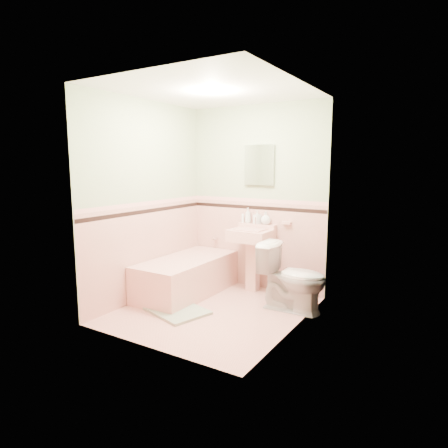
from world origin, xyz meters
The scene contains 32 objects.
floor centered at (0.00, 0.00, 0.00)m, with size 2.20×2.20×0.00m, color #E6A496.
ceiling centered at (0.00, 0.00, 2.50)m, with size 2.20×2.20×0.00m, color white.
wall_back centered at (0.00, 1.10, 1.25)m, with size 2.50×2.50×0.00m, color beige.
wall_front centered at (0.00, -1.10, 1.25)m, with size 2.50×2.50×0.00m, color beige.
wall_left centered at (-1.00, 0.00, 1.25)m, with size 2.50×2.50×0.00m, color beige.
wall_right centered at (1.00, 0.00, 1.25)m, with size 2.50×2.50×0.00m, color beige.
wainscot_back centered at (0.00, 1.09, 0.60)m, with size 2.00×2.00×0.00m, color #E8A99C.
wainscot_front centered at (0.00, -1.09, 0.60)m, with size 2.00×2.00×0.00m, color #E8A99C.
wainscot_left centered at (-0.99, 0.00, 0.60)m, with size 2.20×2.20×0.00m, color #E8A99C.
wainscot_right centered at (0.99, 0.00, 0.60)m, with size 2.20×2.20×0.00m, color #E8A99C.
accent_back centered at (0.00, 1.08, 1.12)m, with size 2.00×2.00×0.00m, color black.
accent_front centered at (0.00, -1.08, 1.12)m, with size 2.00×2.00×0.00m, color black.
accent_left centered at (-0.98, 0.00, 1.12)m, with size 2.20×2.20×0.00m, color black.
accent_right centered at (0.98, 0.00, 1.12)m, with size 2.20×2.20×0.00m, color black.
cap_back centered at (0.00, 1.08, 1.22)m, with size 2.00×2.00×0.00m, color #E6A29B.
cap_front centered at (0.00, -1.08, 1.22)m, with size 2.00×2.00×0.00m, color #E6A29B.
cap_left centered at (-0.98, 0.00, 1.22)m, with size 2.20×2.20×0.00m, color #E6A29B.
cap_right centered at (0.98, 0.00, 1.22)m, with size 2.20×2.20×0.00m, color #E6A29B.
bathtub centered at (-0.63, 0.33, 0.23)m, with size 0.70×1.50×0.45m, color #E1A598.
tub_faucet centered at (-0.63, 1.05, 0.63)m, with size 0.04×0.04×0.12m, color silver.
sink centered at (0.05, 0.86, 0.42)m, with size 0.54×0.48×0.85m, color #E1A598, non-canonical shape.
sink_faucet centered at (0.05, 1.00, 0.95)m, with size 0.02×0.02×0.10m, color silver.
medicine_cabinet centered at (0.05, 1.07, 1.70)m, with size 0.43×0.04×0.54m, color white.
soap_dish centered at (0.47, 1.06, 0.95)m, with size 0.11×0.07×0.04m, color #E1A598.
soap_bottle_left centered at (-0.09, 1.04, 1.01)m, with size 0.08×0.08×0.21m, color #B2B2B2.
soap_bottle_mid centered at (0.05, 1.04, 1.00)m, with size 0.08×0.08×0.18m, color #B2B2B2.
soap_bottle_right centered at (0.18, 1.04, 0.99)m, with size 0.13×0.13×0.17m, color #B2B2B2.
tube centered at (-0.18, 1.04, 0.97)m, with size 0.04×0.04×0.12m, color white.
toilet centered at (0.79, 0.50, 0.40)m, with size 0.44×0.78×0.79m, color white.
bucket centered at (0.50, 0.89, 0.11)m, with size 0.22×0.22×0.22m, color #0B24B6, non-canonical shape.
bath_mat centered at (-0.38, -0.25, 0.02)m, with size 0.79×0.53×0.03m, color gray.
shoe centered at (-0.52, -0.27, 0.06)m, with size 0.14×0.06×0.05m, color #BF1E59.
Camera 1 is at (2.38, -3.64, 1.70)m, focal length 30.96 mm.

